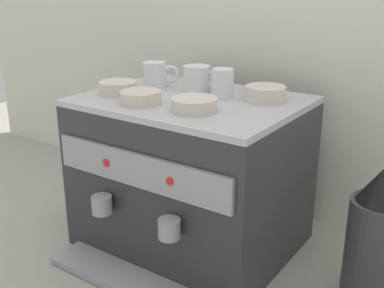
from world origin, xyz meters
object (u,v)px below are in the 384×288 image
(ceramic_bowl_2, at_px, (118,88))
(ceramic_bowl_1, at_px, (141,97))
(ceramic_cup_2, at_px, (222,83))
(ceramic_bowl_0, at_px, (194,105))
(ceramic_cup_1, at_px, (197,79))
(ceramic_bowl_3, at_px, (265,94))
(milk_pitcher, at_px, (89,186))
(coffee_grinder, at_px, (378,239))
(ceramic_cup_0, at_px, (156,75))
(espresso_machine, at_px, (191,173))

(ceramic_bowl_2, bearing_deg, ceramic_bowl_1, -20.17)
(ceramic_cup_2, distance_m, ceramic_bowl_0, 0.17)
(ceramic_bowl_0, bearing_deg, ceramic_cup_1, 121.85)
(ceramic_cup_2, xyz_separation_m, ceramic_bowl_3, (0.12, 0.03, -0.02))
(ceramic_cup_1, height_order, milk_pitcher, ceramic_cup_1)
(ceramic_cup_1, height_order, coffee_grinder, ceramic_cup_1)
(ceramic_bowl_3, bearing_deg, ceramic_bowl_2, -156.25)
(ceramic_bowl_0, bearing_deg, ceramic_bowl_1, -173.11)
(ceramic_cup_0, height_order, coffee_grinder, ceramic_cup_0)
(espresso_machine, distance_m, ceramic_cup_1, 0.28)
(ceramic_bowl_0, bearing_deg, ceramic_cup_2, 97.37)
(ceramic_cup_2, height_order, ceramic_bowl_1, ceramic_cup_2)
(ceramic_bowl_3, distance_m, milk_pitcher, 0.78)
(ceramic_cup_2, relative_size, ceramic_bowl_1, 0.92)
(coffee_grinder, bearing_deg, ceramic_cup_2, 174.61)
(ceramic_cup_1, xyz_separation_m, coffee_grinder, (0.57, -0.05, -0.32))
(ceramic_bowl_2, xyz_separation_m, ceramic_bowl_3, (0.39, 0.17, 0.00))
(ceramic_bowl_0, relative_size, ceramic_bowl_1, 1.08)
(ceramic_bowl_2, height_order, milk_pitcher, ceramic_bowl_2)
(ceramic_bowl_0, distance_m, coffee_grinder, 0.56)
(ceramic_bowl_3, bearing_deg, ceramic_cup_2, -166.59)
(ceramic_bowl_2, bearing_deg, ceramic_bowl_3, 23.75)
(ceramic_cup_2, bearing_deg, ceramic_cup_1, 174.04)
(ceramic_bowl_0, xyz_separation_m, milk_pitcher, (-0.55, 0.12, -0.42))
(ceramic_bowl_0, distance_m, milk_pitcher, 0.70)
(ceramic_cup_1, bearing_deg, ceramic_bowl_2, -139.55)
(coffee_grinder, bearing_deg, milk_pitcher, -179.93)
(ceramic_bowl_0, bearing_deg, ceramic_bowl_2, 174.70)
(ceramic_bowl_1, xyz_separation_m, ceramic_bowl_3, (0.26, 0.22, 0.00))
(ceramic_bowl_2, height_order, coffee_grinder, ceramic_bowl_2)
(coffee_grinder, height_order, milk_pitcher, coffee_grinder)
(coffee_grinder, bearing_deg, ceramic_bowl_2, -172.64)
(ceramic_bowl_0, relative_size, ceramic_bowl_2, 1.11)
(ceramic_bowl_0, bearing_deg, ceramic_cup_0, 147.65)
(ceramic_bowl_0, height_order, ceramic_bowl_2, ceramic_bowl_2)
(ceramic_bowl_1, bearing_deg, ceramic_cup_2, 53.34)
(ceramic_cup_2, height_order, ceramic_bowl_3, ceramic_cup_2)
(ceramic_cup_1, bearing_deg, espresso_machine, -68.99)
(ceramic_bowl_2, distance_m, coffee_grinder, 0.81)
(ceramic_bowl_3, height_order, coffee_grinder, ceramic_bowl_3)
(ceramic_bowl_3, bearing_deg, ceramic_bowl_0, -117.16)
(espresso_machine, bearing_deg, milk_pitcher, 177.82)
(ceramic_cup_1, bearing_deg, coffee_grinder, -5.48)
(ceramic_cup_1, bearing_deg, ceramic_cup_2, -5.96)
(ceramic_cup_0, distance_m, ceramic_bowl_0, 0.30)
(espresso_machine, height_order, ceramic_cup_0, ceramic_cup_0)
(espresso_machine, xyz_separation_m, ceramic_cup_2, (0.06, 0.06, 0.27))
(ceramic_cup_2, distance_m, milk_pitcher, 0.69)
(ceramic_cup_0, xyz_separation_m, ceramic_cup_2, (0.23, 0.01, 0.00))
(espresso_machine, xyz_separation_m, ceramic_cup_0, (-0.17, 0.05, 0.27))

